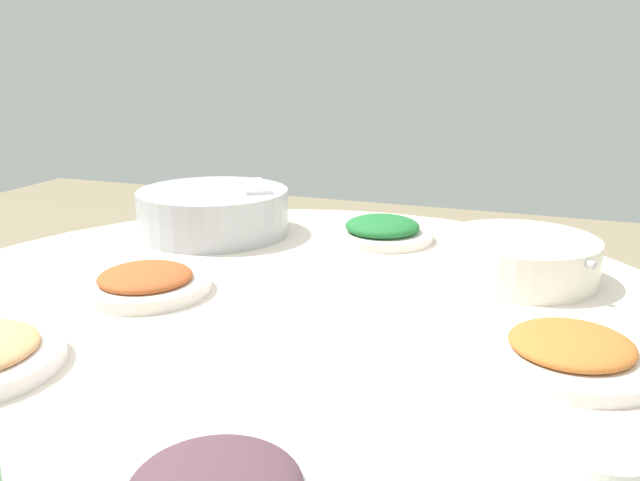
{
  "coord_description": "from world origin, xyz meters",
  "views": [
    {
      "loc": [
        -0.86,
        -0.38,
        1.12
      ],
      "look_at": [
        0.15,
        -0.0,
        0.81
      ],
      "focal_mm": 36.91,
      "sensor_mm": 36.0,
      "label": 1
    }
  ],
  "objects_px": {
    "dish_stirfry": "(146,282)",
    "rice_bowl": "(214,211)",
    "dish_greens": "(382,230)",
    "dish_tofu_braise": "(571,350)",
    "round_dining_table": "(284,377)",
    "soup_bowl": "(520,260)"
  },
  "relations": [
    {
      "from": "round_dining_table",
      "to": "dish_tofu_braise",
      "type": "xyz_separation_m",
      "value": [
        -0.04,
        -0.41,
        0.13
      ]
    },
    {
      "from": "dish_greens",
      "to": "dish_tofu_braise",
      "type": "bearing_deg",
      "value": -141.69
    },
    {
      "from": "round_dining_table",
      "to": "dish_stirfry",
      "type": "height_order",
      "value": "dish_stirfry"
    },
    {
      "from": "dish_greens",
      "to": "soup_bowl",
      "type": "bearing_deg",
      "value": -118.98
    },
    {
      "from": "rice_bowl",
      "to": "dish_greens",
      "type": "bearing_deg",
      "value": -77.7
    },
    {
      "from": "dish_greens",
      "to": "dish_stirfry",
      "type": "xyz_separation_m",
      "value": [
        -0.44,
        0.28,
        -0.0
      ]
    },
    {
      "from": "rice_bowl",
      "to": "soup_bowl",
      "type": "relative_size",
      "value": 1.23
    },
    {
      "from": "rice_bowl",
      "to": "dish_greens",
      "type": "distance_m",
      "value": 0.36
    },
    {
      "from": "dish_stirfry",
      "to": "round_dining_table",
      "type": "bearing_deg",
      "value": -86.83
    },
    {
      "from": "round_dining_table",
      "to": "soup_bowl",
      "type": "distance_m",
      "value": 0.45
    },
    {
      "from": "round_dining_table",
      "to": "rice_bowl",
      "type": "bearing_deg",
      "value": 41.75
    },
    {
      "from": "soup_bowl",
      "to": "dish_stirfry",
      "type": "bearing_deg",
      "value": 116.27
    },
    {
      "from": "rice_bowl",
      "to": "dish_stirfry",
      "type": "distance_m",
      "value": 0.37
    },
    {
      "from": "dish_greens",
      "to": "rice_bowl",
      "type": "bearing_deg",
      "value": 102.3
    },
    {
      "from": "dish_stirfry",
      "to": "rice_bowl",
      "type": "bearing_deg",
      "value": 11.61
    },
    {
      "from": "rice_bowl",
      "to": "dish_stirfry",
      "type": "height_order",
      "value": "rice_bowl"
    },
    {
      "from": "round_dining_table",
      "to": "dish_tofu_braise",
      "type": "distance_m",
      "value": 0.43
    },
    {
      "from": "soup_bowl",
      "to": "dish_tofu_braise",
      "type": "xyz_separation_m",
      "value": [
        -0.31,
        -0.08,
        -0.02
      ]
    },
    {
      "from": "round_dining_table",
      "to": "dish_tofu_braise",
      "type": "height_order",
      "value": "dish_tofu_braise"
    },
    {
      "from": "rice_bowl",
      "to": "dish_tofu_braise",
      "type": "relative_size",
      "value": 1.38
    },
    {
      "from": "dish_greens",
      "to": "dish_tofu_braise",
      "type": "distance_m",
      "value": 0.59
    },
    {
      "from": "round_dining_table",
      "to": "soup_bowl",
      "type": "relative_size",
      "value": 5.1
    }
  ]
}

